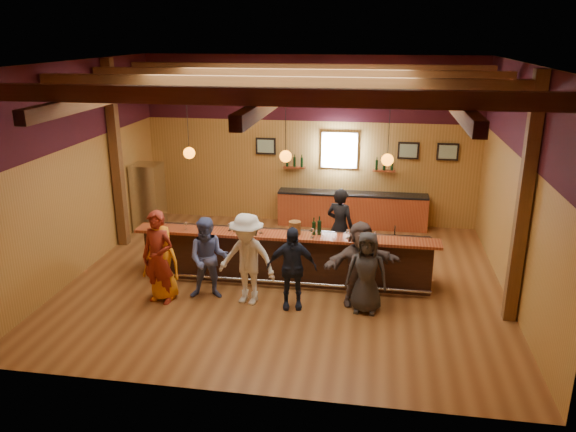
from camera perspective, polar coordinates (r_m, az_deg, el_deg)
The scene contains 27 objects.
room at distance 11.18m, azimuth -0.20°, elevation 8.71°, with size 9.04×9.00×4.52m.
bar_counter at distance 12.01m, azimuth -0.04°, elevation -3.98°, with size 6.30×1.07×1.11m.
back_bar_cabinet at distance 15.26m, azimuth 6.51°, elevation 0.64°, with size 4.00×0.52×0.95m.
window at distance 15.10m, azimuth 5.24°, elevation 6.67°, with size 0.95×0.09×0.95m.
framed_pictures at distance 15.05m, azimuth 8.56°, elevation 6.70°, with size 5.35×0.05×0.45m.
wine_shelves at distance 15.13m, azimuth 5.18°, elevation 5.03°, with size 3.00×0.18×0.30m.
pendant_lights at distance 11.22m, azimuth -0.25°, elevation 6.12°, with size 4.24×0.24×1.37m.
stainless_fridge at distance 15.24m, azimuth -13.98°, elevation 1.85°, with size 0.70×0.70×1.80m, color silver.
customer_orange at distance 11.27m, azimuth -12.70°, elevation -4.66°, with size 0.75×0.49×1.53m, color orange.
customer_redvest at distance 11.10m, azimuth -13.05°, elevation -4.12°, with size 0.68×0.44×1.86m, color maroon.
customer_denim at distance 11.13m, azimuth -8.08°, elevation -4.29°, with size 0.81×0.63×1.67m, color #5060A1.
customer_white at distance 10.81m, azimuth -4.17°, elevation -4.40°, with size 1.18×0.68×1.83m, color silver.
customer_navy at distance 10.65m, azimuth 0.36°, elevation -5.29°, with size 0.95×0.40×1.63m, color #1A2034.
customer_brown at distance 10.87m, azimuth 7.31°, elevation -4.80°, with size 1.55×0.49×1.68m, color #594947.
customer_dark at distance 10.61m, azimuth 7.98°, elevation -5.69°, with size 0.77×0.50×1.59m, color #2B2A2D.
bartender at distance 12.65m, azimuth 5.30°, elevation -1.09°, with size 0.65×0.43×1.78m, color black.
ice_bucket at distance 11.48m, azimuth 0.70°, elevation -1.20°, with size 0.25×0.25×0.27m, color brown.
bottle_a at distance 11.46m, azimuth 2.64°, elevation -1.21°, with size 0.08×0.08×0.36m.
bottle_b at distance 11.47m, azimuth 3.20°, elevation -1.15°, with size 0.08×0.08×0.39m.
glass_a at distance 12.11m, azimuth -13.27°, elevation -0.63°, with size 0.09×0.09×0.19m.
glass_b at distance 11.92m, azimuth -10.36°, elevation -0.79°, with size 0.08×0.08×0.18m.
glass_c at distance 11.77m, azimuth -7.92°, elevation -0.92°, with size 0.08×0.08×0.18m.
glass_d at distance 11.73m, azimuth -6.00°, elevation -0.94°, with size 0.08×0.08×0.17m.
glass_e at distance 11.52m, azimuth -2.78°, elevation -1.09°, with size 0.09×0.09×0.20m.
glass_f at distance 11.28m, azimuth 2.47°, elevation -1.53°, with size 0.09×0.09×0.20m.
glass_g at distance 11.31m, azimuth 6.14°, elevation -1.60°, with size 0.09×0.09×0.19m.
glass_h at distance 11.31m, azimuth 8.85°, elevation -1.81°, with size 0.07×0.07×0.16m.
Camera 1 is at (1.79, -10.82, 5.08)m, focal length 35.00 mm.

